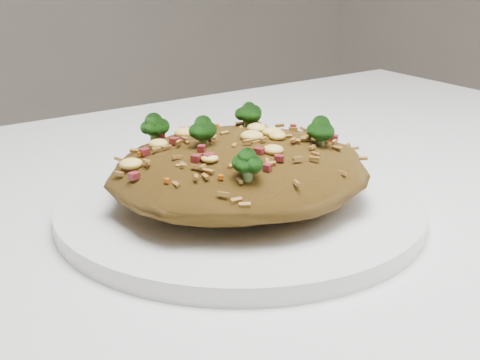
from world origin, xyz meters
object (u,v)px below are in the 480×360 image
object	(u,v)px
plate	(240,206)
fried_rice	(240,161)
fork	(267,156)
dining_table	(192,357)

from	to	relation	value
plate	fried_rice	size ratio (longest dim) A/B	1.40
plate	fork	size ratio (longest dim) A/B	1.81
plate	fried_rice	bearing A→B (deg)	94.68
fried_rice	fork	size ratio (longest dim) A/B	1.29
dining_table	fried_rice	xyz separation A→B (m)	(0.06, 0.03, 0.14)
plate	fork	xyz separation A→B (m)	(0.08, 0.07, 0.01)
dining_table	plate	size ratio (longest dim) A/B	4.19
dining_table	fork	distance (m)	0.20
fork	plate	bearing A→B (deg)	-119.85
plate	fried_rice	world-z (taller)	fried_rice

